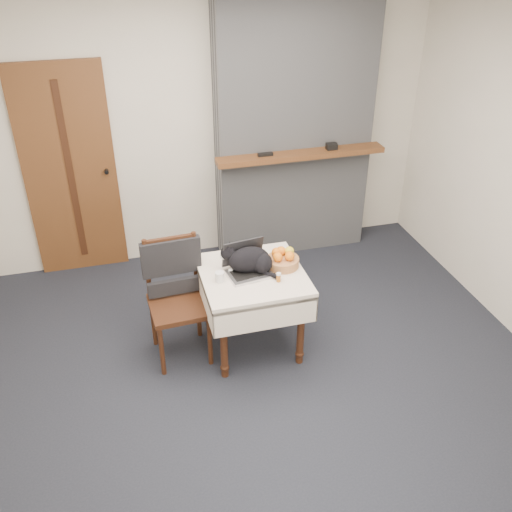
{
  "coord_description": "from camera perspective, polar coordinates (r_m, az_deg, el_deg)",
  "views": [
    {
      "loc": [
        -0.83,
        -3.15,
        3.05
      ],
      "look_at": [
        0.11,
        0.31,
        0.88
      ],
      "focal_mm": 40.0,
      "sensor_mm": 36.0,
      "label": 1
    }
  ],
  "objects": [
    {
      "name": "desk_clutter",
      "position": [
        4.37,
        1.69,
        -1.3
      ],
      "size": [
        0.13,
        0.03,
        0.01
      ],
      "primitive_type": "cube",
      "rotation": [
        0.0,
        0.0,
        0.13
      ],
      "color": "black",
      "rests_on": "side_table"
    },
    {
      "name": "fruit_basket",
      "position": [
        4.39,
        2.69,
        -0.34
      ],
      "size": [
        0.25,
        0.25,
        0.14
      ],
      "color": "#AD7645",
      "rests_on": "side_table"
    },
    {
      "name": "door",
      "position": [
        5.53,
        -18.05,
        7.89
      ],
      "size": [
        0.82,
        0.1,
        2.0
      ],
      "color": "brown",
      "rests_on": "ground"
    },
    {
      "name": "side_table",
      "position": [
        4.39,
        -0.34,
        -2.92
      ],
      "size": [
        0.78,
        0.78,
        0.7
      ],
      "color": "#35190E",
      "rests_on": "ground"
    },
    {
      "name": "ground",
      "position": [
        4.46,
        -0.33,
        -11.91
      ],
      "size": [
        4.5,
        4.5,
        0.0
      ],
      "primitive_type": "plane",
      "color": "black",
      "rests_on": "ground"
    },
    {
      "name": "chair",
      "position": [
        4.4,
        -8.13,
        -2.59
      ],
      "size": [
        0.47,
        0.46,
        0.98
      ],
      "rotation": [
        0.0,
        0.0,
        0.06
      ],
      "color": "#35190E",
      "rests_on": "ground"
    },
    {
      "name": "laptop",
      "position": [
        4.31,
        -0.93,
        -0.87
      ],
      "size": [
        0.36,
        0.32,
        0.24
      ],
      "rotation": [
        0.0,
        0.0,
        0.15
      ],
      "color": "#B7B7BC",
      "rests_on": "side_table"
    },
    {
      "name": "cat",
      "position": [
        4.29,
        -0.6,
        -0.4
      ],
      "size": [
        0.42,
        0.34,
        0.23
      ],
      "rotation": [
        0.0,
        0.0,
        -0.38
      ],
      "color": "black",
      "rests_on": "side_table"
    },
    {
      "name": "room_shell",
      "position": [
        3.92,
        -2.18,
        12.05
      ],
      "size": [
        4.52,
        4.01,
        2.61
      ],
      "color": "beige",
      "rests_on": "ground"
    },
    {
      "name": "pill_bottle",
      "position": [
        4.21,
        2.27,
        -2.13
      ],
      "size": [
        0.04,
        0.04,
        0.07
      ],
      "color": "#A45814",
      "rests_on": "side_table"
    },
    {
      "name": "cream_jar",
      "position": [
        4.22,
        -3.64,
        -2.09
      ],
      "size": [
        0.07,
        0.07,
        0.08
      ],
      "primitive_type": "cylinder",
      "color": "silver",
      "rests_on": "side_table"
    },
    {
      "name": "chimney",
      "position": [
        5.57,
        3.82,
        12.8
      ],
      "size": [
        1.62,
        0.48,
        2.6
      ],
      "color": "gray",
      "rests_on": "ground"
    }
  ]
}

